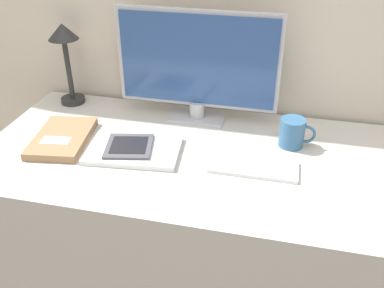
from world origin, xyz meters
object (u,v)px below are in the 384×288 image
(keyboard, at_px, (254,166))
(coffee_mug, at_px, (293,133))
(monitor, at_px, (197,65))
(notebook, at_px, (62,138))
(ereader, at_px, (129,146))
(laptop, at_px, (134,150))
(desk_lamp, at_px, (65,48))

(keyboard, height_order, coffee_mug, coffee_mug)
(monitor, relative_size, notebook, 2.00)
(monitor, xyz_separation_m, notebook, (-0.41, -0.27, -0.20))
(ereader, bearing_deg, monitor, 59.30)
(notebook, height_order, coffee_mug, coffee_mug)
(ereader, bearing_deg, notebook, 177.26)
(keyboard, distance_m, coffee_mug, 0.20)
(laptop, bearing_deg, keyboard, -0.78)
(ereader, bearing_deg, laptop, 6.55)
(ereader, relative_size, coffee_mug, 1.49)
(coffee_mug, bearing_deg, ereader, -162.52)
(notebook, xyz_separation_m, coffee_mug, (0.77, 0.15, 0.04))
(desk_lamp, height_order, coffee_mug, desk_lamp)
(ereader, height_order, notebook, same)
(laptop, height_order, coffee_mug, coffee_mug)
(keyboard, height_order, notebook, notebook)
(monitor, relative_size, desk_lamp, 1.82)
(keyboard, relative_size, coffee_mug, 2.28)
(monitor, distance_m, coffee_mug, 0.41)
(notebook, bearing_deg, monitor, 32.98)
(desk_lamp, bearing_deg, ereader, -41.04)
(laptop, relative_size, desk_lamp, 0.99)
(keyboard, bearing_deg, laptop, 179.22)
(laptop, distance_m, notebook, 0.26)
(coffee_mug, bearing_deg, monitor, 161.65)
(notebook, bearing_deg, ereader, -2.74)
(desk_lamp, height_order, notebook, desk_lamp)
(laptop, bearing_deg, ereader, -173.45)
(notebook, bearing_deg, desk_lamp, 109.88)
(monitor, distance_m, ereader, 0.38)
(laptop, xyz_separation_m, desk_lamp, (-0.37, 0.31, 0.22))
(monitor, bearing_deg, laptop, -118.50)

